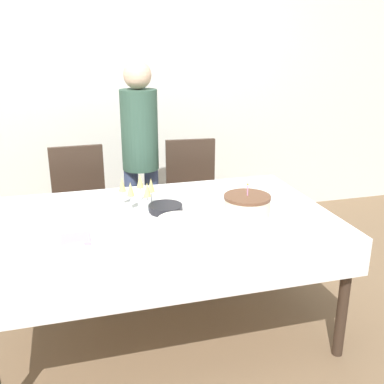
% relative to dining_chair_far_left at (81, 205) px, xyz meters
% --- Properties ---
extents(ground_plane, '(12.00, 12.00, 0.00)m').
position_rel_dining_chair_far_left_xyz_m(ground_plane, '(0.44, -0.92, -0.53)').
color(ground_plane, brown).
extents(wall_back, '(8.00, 0.05, 2.70)m').
position_rel_dining_chair_far_left_xyz_m(wall_back, '(0.44, 0.90, 0.82)').
color(wall_back, silver).
rests_on(wall_back, ground_plane).
extents(dining_table, '(1.96, 1.20, 0.75)m').
position_rel_dining_chair_far_left_xyz_m(dining_table, '(0.44, -0.92, 0.12)').
color(dining_table, white).
rests_on(dining_table, ground_plane).
extents(dining_chair_far_left, '(0.43, 0.43, 0.96)m').
position_rel_dining_chair_far_left_xyz_m(dining_chair_far_left, '(0.00, 0.00, 0.00)').
color(dining_chair_far_left, '#38281E').
rests_on(dining_chair_far_left, ground_plane).
extents(dining_chair_far_right, '(0.46, 0.46, 0.96)m').
position_rel_dining_chair_far_left_xyz_m(dining_chair_far_right, '(0.88, -0.00, 0.00)').
color(dining_chair_far_right, '#38281E').
rests_on(dining_chair_far_right, ground_plane).
extents(birthday_cake, '(0.27, 0.27, 0.19)m').
position_rel_dining_chair_far_left_xyz_m(birthday_cake, '(0.92, -1.02, 0.28)').
color(birthday_cake, beige).
rests_on(birthday_cake, dining_table).
extents(champagne_tray, '(0.30, 0.30, 0.18)m').
position_rel_dining_chair_far_left_xyz_m(champagne_tray, '(0.34, -0.74, 0.30)').
color(champagne_tray, silver).
rests_on(champagne_tray, dining_table).
extents(plate_stack_main, '(0.24, 0.24, 0.04)m').
position_rel_dining_chair_far_left_xyz_m(plate_stack_main, '(0.50, -1.08, 0.24)').
color(plate_stack_main, silver).
rests_on(plate_stack_main, dining_table).
extents(plate_stack_dessert, '(0.20, 0.20, 0.04)m').
position_rel_dining_chair_far_left_xyz_m(plate_stack_dessert, '(0.48, -0.85, 0.24)').
color(plate_stack_dessert, black).
rests_on(plate_stack_dessert, dining_table).
extents(cake_knife, '(0.28, 0.15, 0.00)m').
position_rel_dining_chair_far_left_xyz_m(cake_knife, '(1.02, -1.27, 0.22)').
color(cake_knife, silver).
rests_on(cake_knife, dining_table).
extents(fork_pile, '(0.18, 0.09, 0.02)m').
position_rel_dining_chair_far_left_xyz_m(fork_pile, '(-0.10, -1.23, 0.23)').
color(fork_pile, silver).
rests_on(fork_pile, dining_table).
extents(napkin_pile, '(0.15, 0.15, 0.01)m').
position_rel_dining_chair_far_left_xyz_m(napkin_pile, '(-0.05, -1.13, 0.22)').
color(napkin_pile, pink).
rests_on(napkin_pile, dining_table).
extents(person_standing, '(0.28, 0.28, 1.58)m').
position_rel_dining_chair_far_left_xyz_m(person_standing, '(0.48, 0.06, 0.42)').
color(person_standing, '#3F4C72').
rests_on(person_standing, ground_plane).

